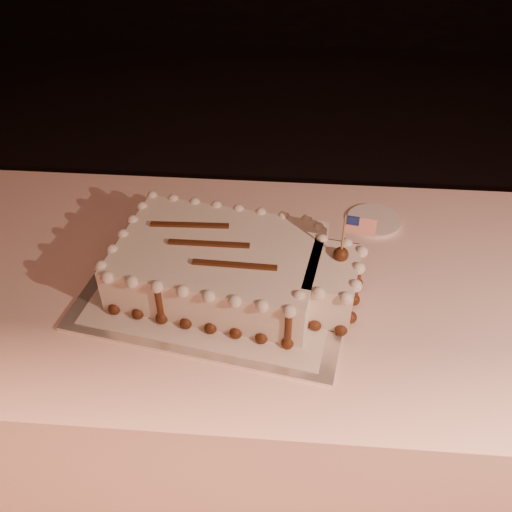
# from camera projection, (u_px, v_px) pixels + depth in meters

# --- Properties ---
(room_shell) EXTENTS (6.10, 8.10, 2.90)m
(room_shell) POSITION_uv_depth(u_px,v_px,m) (421.00, 201.00, 0.40)
(room_shell) COLOR black
(room_shell) RESTS_ON ground
(banquet_table) EXTENTS (2.40, 0.80, 0.75)m
(banquet_table) POSITION_uv_depth(u_px,v_px,m) (317.00, 385.00, 1.52)
(banquet_table) COLOR #FFD0C5
(banquet_table) RESTS_ON ground
(cake_board) EXTENTS (0.64, 0.52, 0.01)m
(cake_board) POSITION_uv_depth(u_px,v_px,m) (220.00, 284.00, 1.27)
(cake_board) COLOR silver
(cake_board) RESTS_ON banquet_table
(doily) EXTENTS (0.57, 0.47, 0.00)m
(doily) POSITION_uv_depth(u_px,v_px,m) (220.00, 282.00, 1.27)
(doily) COLOR silver
(doily) RESTS_ON cake_board
(sheet_cake) EXTENTS (0.56, 0.38, 0.21)m
(sheet_cake) POSITION_uv_depth(u_px,v_px,m) (233.00, 267.00, 1.23)
(sheet_cake) COLOR white
(sheet_cake) RESTS_ON doily
(side_plate) EXTENTS (0.14, 0.14, 0.01)m
(side_plate) POSITION_uv_depth(u_px,v_px,m) (374.00, 221.00, 1.44)
(side_plate) COLOR white
(side_plate) RESTS_ON banquet_table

